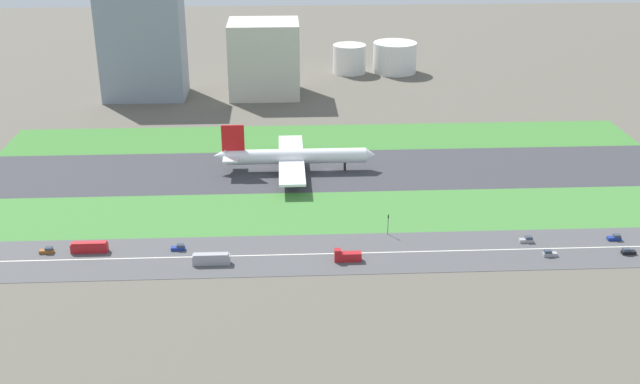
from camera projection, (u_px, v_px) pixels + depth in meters
name	position (u px, v px, depth m)	size (l,w,h in m)	color
ground_plane	(328.00, 170.00, 313.41)	(800.00, 800.00, 0.00)	#5B564C
runway	(328.00, 170.00, 313.39)	(280.00, 46.00, 0.10)	#38383D
grass_median_north	(323.00, 137.00, 351.10)	(280.00, 36.00, 0.10)	#3D7A33
grass_median_south	(335.00, 212.00, 275.68)	(280.00, 36.00, 0.10)	#427F38
highway	(342.00, 253.00, 246.25)	(280.00, 28.00, 0.10)	#4C4C4F
highway_centerline	(342.00, 253.00, 246.23)	(266.00, 0.50, 0.01)	silver
airliner	(292.00, 157.00, 310.30)	(65.00, 56.00, 19.70)	white
car_2	(179.00, 248.00, 248.08)	(4.40, 1.80, 2.00)	navy
truck_0	(347.00, 256.00, 241.07)	(8.40, 2.50, 4.00)	#B2191E
car_5	(527.00, 240.00, 253.36)	(4.40, 1.80, 2.00)	#99999E
car_1	(628.00, 252.00, 245.54)	(4.40, 1.80, 2.00)	black
car_0	(549.00, 253.00, 244.36)	(4.40, 1.80, 2.00)	#99999E
car_4	(47.00, 251.00, 246.14)	(4.40, 1.80, 2.00)	brown
bus_1	(89.00, 247.00, 246.41)	(11.60, 2.50, 3.50)	#B2191E
car_3	(615.00, 238.00, 254.73)	(4.40, 1.80, 2.00)	navy
bus_0	(211.00, 259.00, 239.05)	(11.60, 2.50, 3.50)	#99999E
traffic_light	(388.00, 223.00, 257.31)	(0.36, 0.50, 7.20)	#4C4C51
terminal_building	(143.00, 46.00, 403.45)	(42.12, 28.99, 54.40)	gray
hangar_building	(264.00, 59.00, 409.36)	(36.84, 32.11, 39.14)	beige
fuel_tank_west	(349.00, 59.00, 457.42)	(19.43, 19.43, 16.71)	silver
fuel_tank_centre	(395.00, 57.00, 458.46)	(25.61, 25.61, 17.78)	silver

